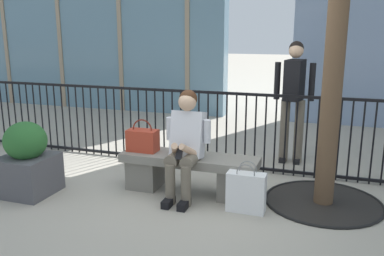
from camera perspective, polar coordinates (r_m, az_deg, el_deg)
The scene contains 8 objects.
ground_plane at distance 4.83m, azimuth -0.39°, elevation -8.96°, with size 60.00×60.00×0.00m, color #A8A091.
stone_bench at distance 4.73m, azimuth -0.39°, elevation -5.92°, with size 1.60×0.44×0.45m.
seated_person_with_phone at distance 4.50m, azimuth -0.89°, elevation -1.88°, with size 0.52×0.66×1.21m.
handbag_on_bench at distance 4.84m, azimuth -6.93°, elevation -1.67°, with size 0.36×0.20×0.39m.
shopping_bag at distance 4.30m, azimuth 7.60°, elevation -8.86°, with size 0.40×0.17×0.53m.
bystander_at_railing at distance 5.87m, azimuth 14.08°, elevation 4.81°, with size 0.55×0.41×1.71m.
plaza_railing at distance 5.54m, azimuth 2.88°, elevation -0.18°, with size 7.45×0.04×1.06m.
planter at distance 5.03m, azimuth -22.10°, elevation -4.29°, with size 0.56×0.56×0.85m.
Camera 1 is at (1.47, -4.22, 1.84)m, focal length 38.02 mm.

